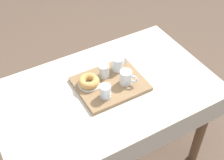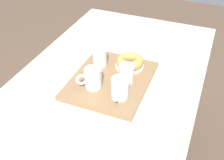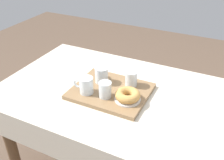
{
  "view_description": "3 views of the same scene",
  "coord_description": "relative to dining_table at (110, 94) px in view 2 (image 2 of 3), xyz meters",
  "views": [
    {
      "loc": [
        0.61,
        1.15,
        2.07
      ],
      "look_at": [
        -0.06,
        -0.03,
        0.78
      ],
      "focal_mm": 49.98,
      "sensor_mm": 36.0,
      "label": 1
    },
    {
      "loc": [
        -0.94,
        -0.39,
        1.51
      ],
      "look_at": [
        -0.08,
        -0.04,
        0.79
      ],
      "focal_mm": 44.41,
      "sensor_mm": 36.0,
      "label": 2
    },
    {
      "loc": [
        0.46,
        -1.04,
        1.53
      ],
      "look_at": [
        -0.05,
        0.0,
        0.82
      ],
      "focal_mm": 41.02,
      "sensor_mm": 36.0,
      "label": 3
    }
  ],
  "objects": [
    {
      "name": "tea_mug_right",
      "position": [
        -0.12,
        0.03,
        0.17
      ],
      "size": [
        0.09,
        0.1,
        0.09
      ],
      "color": "white",
      "rests_on": "serving_tray"
    },
    {
      "name": "dining_table",
      "position": [
        0.0,
        0.0,
        0.0
      ],
      "size": [
        1.32,
        0.81,
        0.75
      ],
      "color": "beige",
      "rests_on": "ground"
    },
    {
      "name": "water_glass_far",
      "position": [
        0.04,
        0.07,
        0.17
      ],
      "size": [
        0.07,
        0.07,
        0.08
      ],
      "color": "white",
      "rests_on": "serving_tray"
    },
    {
      "name": "donut_plate_left",
      "position": [
        0.07,
        -0.07,
        0.14
      ],
      "size": [
        0.13,
        0.13,
        0.01
      ],
      "primitive_type": "cylinder",
      "color": "white",
      "rests_on": "serving_tray"
    },
    {
      "name": "tea_mug_left",
      "position": [
        -0.15,
        -0.1,
        0.17
      ],
      "size": [
        0.11,
        0.07,
        0.09
      ],
      "color": "white",
      "rests_on": "serving_tray"
    },
    {
      "name": "sugar_donut_left",
      "position": [
        0.07,
        -0.07,
        0.16
      ],
      "size": [
        0.13,
        0.13,
        0.04
      ],
      "primitive_type": "torus",
      "color": "tan",
      "rests_on": "donut_plate_left"
    },
    {
      "name": "water_glass_near",
      "position": [
        -0.04,
        -0.09,
        0.17
      ],
      "size": [
        0.07,
        0.07,
        0.08
      ],
      "color": "white",
      "rests_on": "serving_tray"
    },
    {
      "name": "serving_tray",
      "position": [
        -0.04,
        -0.02,
        0.12
      ],
      "size": [
        0.4,
        0.33,
        0.02
      ],
      "primitive_type": "cube",
      "color": "olive",
      "rests_on": "dining_table"
    }
  ]
}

